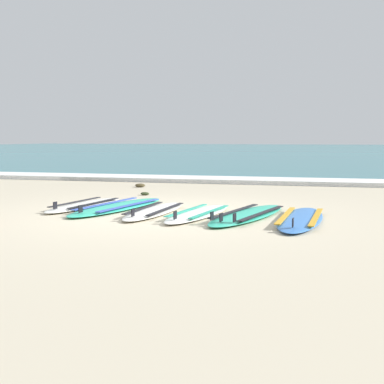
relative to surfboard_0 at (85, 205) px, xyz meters
The scene contains 11 objects.
ground_plane 1.49m from the surfboard_0, 17.63° to the right, with size 80.00×80.00×0.00m, color #C1B599.
sea 34.64m from the surfboard_0, 87.64° to the left, with size 80.00×60.00×0.10m, color teal.
wave_foam_strip 5.40m from the surfboard_0, 74.71° to the left, with size 80.00×1.19×0.11m, color white.
surfboard_0 is the anchor object (origin of this frame).
surfboard_1 0.63m from the surfboard_0, ahead, with size 1.10×2.56×0.18m.
surfboard_2 1.40m from the surfboard_0, 16.26° to the right, with size 0.64×2.07×0.18m.
surfboard_3 2.11m from the surfboard_0, 13.42° to the right, with size 0.83×2.08×0.18m.
surfboard_4 2.81m from the surfboard_0, ahead, with size 1.15×2.43×0.18m.
surfboard_5 3.59m from the surfboard_0, ahead, with size 0.72×2.33×0.18m.
seaweed_clump_near_shoreline 3.42m from the surfboard_0, 94.57° to the left, with size 0.24×0.19×0.08m, color #4C4228.
seaweed_clump_mid_sand 1.93m from the surfboard_0, 78.51° to the left, with size 0.18×0.14×0.06m, color #2D381E.
Camera 1 is at (2.39, -7.35, 1.16)m, focal length 48.34 mm.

